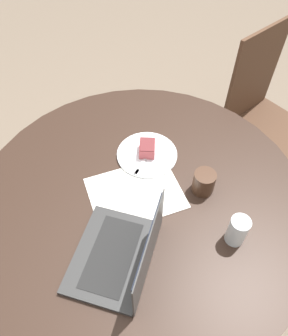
{
  "coord_description": "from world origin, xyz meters",
  "views": [
    {
      "loc": [
        -0.27,
        -0.65,
        1.76
      ],
      "look_at": [
        0.05,
        0.09,
        0.75
      ],
      "focal_mm": 35.0,
      "sensor_mm": 36.0,
      "label": 1
    }
  ],
  "objects_px": {
    "plate": "(147,154)",
    "coffee_glass": "(204,182)",
    "chair": "(262,118)",
    "laptop": "(121,255)"
  },
  "relations": [
    {
      "from": "plate",
      "to": "coffee_glass",
      "type": "xyz_separation_m",
      "value": [
        0.13,
        -0.25,
        0.04
      ]
    },
    {
      "from": "chair",
      "to": "coffee_glass",
      "type": "xyz_separation_m",
      "value": [
        -0.66,
        -0.41,
        0.26
      ]
    },
    {
      "from": "plate",
      "to": "coffee_glass",
      "type": "distance_m",
      "value": 0.28
    },
    {
      "from": "chair",
      "to": "plate",
      "type": "relative_size",
      "value": 3.89
    },
    {
      "from": "chair",
      "to": "laptop",
      "type": "xyz_separation_m",
      "value": [
        -1.05,
        -0.55,
        0.25
      ]
    },
    {
      "from": "coffee_glass",
      "to": "laptop",
      "type": "distance_m",
      "value": 0.42
    },
    {
      "from": "coffee_glass",
      "to": "plate",
      "type": "bearing_deg",
      "value": 116.95
    },
    {
      "from": "chair",
      "to": "coffee_glass",
      "type": "distance_m",
      "value": 0.81
    },
    {
      "from": "chair",
      "to": "laptop",
      "type": "height_order",
      "value": "chair"
    },
    {
      "from": "coffee_glass",
      "to": "laptop",
      "type": "xyz_separation_m",
      "value": [
        -0.39,
        -0.14,
        -0.01
      ]
    }
  ]
}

